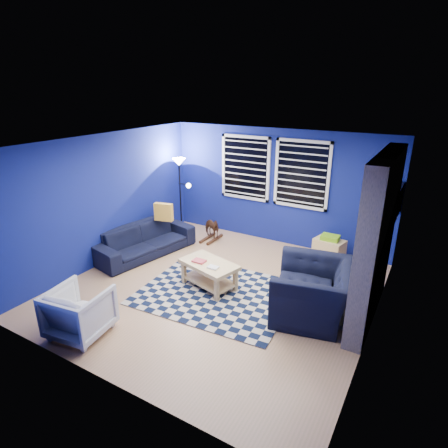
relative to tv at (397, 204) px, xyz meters
name	(u,v)px	position (x,y,z in m)	size (l,w,h in m)	color
floor	(217,289)	(-2.45, -2.00, -1.40)	(5.00, 5.00, 0.00)	tan
ceiling	(216,144)	(-2.45, -2.00, 1.10)	(5.00, 5.00, 0.00)	white
wall_back	(277,187)	(-2.45, 0.50, -0.15)	(5.00, 5.00, 0.00)	navy
wall_left	(106,199)	(-4.95, -2.00, -0.15)	(5.00, 5.00, 0.00)	navy
wall_right	(380,255)	(0.05, -2.00, -0.15)	(5.00, 5.00, 0.00)	navy
fireplace	(375,243)	(-0.09, -1.50, -0.20)	(0.65, 2.00, 2.50)	gray
window_left	(245,168)	(-3.20, 0.46, 0.20)	(1.17, 0.06, 1.42)	black
window_right	(302,175)	(-1.90, 0.46, 0.20)	(1.17, 0.06, 1.42)	black
tv	(397,204)	(0.00, 0.00, 0.00)	(0.07, 1.00, 0.58)	black
rug	(217,293)	(-2.38, -2.12, -1.39)	(2.50, 2.00, 0.02)	black
sofa	(145,240)	(-4.50, -1.52, -1.09)	(0.83, 2.13, 0.62)	black
armchair_big	(312,291)	(-0.81, -1.93, -0.99)	(1.11, 1.27, 0.83)	black
armchair_bent	(80,312)	(-3.48, -4.01, -1.05)	(0.76, 0.78, 0.71)	gray
rocking_horse	(211,227)	(-3.70, -0.19, -1.09)	(0.57, 0.26, 0.48)	#422B15
coffee_table	(209,270)	(-2.61, -2.01, -1.06)	(1.11, 0.81, 0.49)	#D5B778
cabinet	(329,250)	(-1.09, 0.05, -1.15)	(0.64, 0.50, 0.56)	#D5B778
floor_lamp	(180,172)	(-4.58, -0.10, 0.05)	(0.48, 0.30, 1.77)	black
throw_pillow	(164,212)	(-4.35, -1.03, -0.59)	(0.39, 0.12, 0.37)	gold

